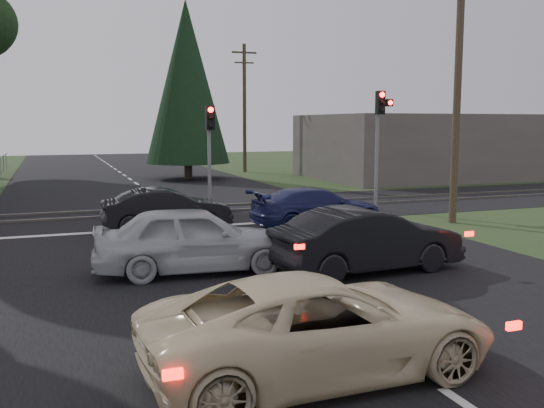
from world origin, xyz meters
name	(u,v)px	position (x,y,z in m)	size (l,w,h in m)	color
ground	(292,288)	(0.00, 0.00, 0.00)	(120.00, 120.00, 0.00)	#283E1C
road	(189,219)	(0.00, 10.00, 0.01)	(14.00, 100.00, 0.01)	black
rail_corridor	(178,211)	(0.00, 12.00, 0.01)	(120.00, 8.00, 0.01)	black
stop_line	(200,226)	(0.00, 8.20, 0.01)	(13.00, 0.35, 0.00)	silver
rail_near	(182,213)	(0.00, 11.20, 0.05)	(120.00, 0.12, 0.10)	#59544C
rail_far	(174,208)	(0.00, 12.80, 0.05)	(120.00, 0.12, 0.10)	#59544C
traffic_signal_right	(380,127)	(7.55, 9.47, 3.31)	(0.68, 0.48, 4.70)	slate
traffic_signal_center	(210,141)	(1.00, 10.68, 2.81)	(0.32, 0.48, 4.10)	slate
utility_pole_near	(458,86)	(8.50, 6.00, 4.73)	(1.80, 0.26, 9.00)	#4C3D2D
utility_pole_mid	(244,105)	(8.50, 30.00, 4.73)	(1.80, 0.26, 9.00)	#4C3D2D
utility_pole_far	(175,112)	(8.50, 55.00, 4.73)	(1.80, 0.26, 9.00)	#4C3D2D
conifer_tree	(187,82)	(3.50, 26.00, 5.99)	(5.20, 5.20, 11.00)	#473D33
building_right	(422,146)	(18.00, 22.00, 2.00)	(14.00, 10.00, 4.00)	#59514C
cream_coupe	(320,326)	(-1.29, -4.20, 0.69)	(2.28, 4.95, 1.38)	beige
dark_hatchback	(367,240)	(2.18, 0.72, 0.75)	(1.58, 4.54, 1.50)	black
silver_car	(194,239)	(-1.61, 2.09, 0.78)	(1.85, 4.59, 1.57)	#AFB3B7
blue_sedan	(317,208)	(3.64, 6.76, 0.66)	(1.85, 4.55, 1.32)	#181B4A
dark_car_far	(167,210)	(-1.18, 7.93, 0.68)	(1.43, 4.11, 1.35)	black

